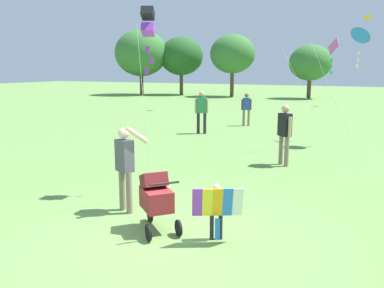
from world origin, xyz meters
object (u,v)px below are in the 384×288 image
person_sitting_far (246,107)px  person_red_shirt (285,130)px  kite_adult_black (148,23)px  kite_green_novelty (331,52)px  kite_orange_delta (360,36)px  stroller (156,196)px  person_adult_flyer (125,162)px  person_couple_left (202,109)px  child_with_butterfly_kite (217,206)px

person_sitting_far → person_red_shirt: bearing=-63.3°
kite_adult_black → kite_green_novelty: bearing=74.3°
kite_adult_black → kite_orange_delta: bearing=67.0°
stroller → person_sitting_far: (-2.92, 13.05, 0.32)m
person_adult_flyer → person_couple_left: size_ratio=0.96×
person_red_shirt → person_sitting_far: 8.19m
kite_adult_black → person_couple_left: (-2.62, 8.18, -2.62)m
kite_adult_black → kite_green_novelty: kite_adult_black is taller
kite_adult_black → person_couple_left: 8.98m
kite_adult_black → person_red_shirt: bearing=63.8°
kite_adult_black → person_red_shirt: size_ratio=2.30×
child_with_butterfly_kite → person_adult_flyer: (-2.12, 0.48, 0.41)m
kite_green_novelty → person_sitting_far: bearing=147.5°
kite_green_novelty → person_couple_left: kite_green_novelty is taller
kite_orange_delta → person_couple_left: size_ratio=2.30×
kite_adult_black → kite_green_novelty: size_ratio=1.03×
person_adult_flyer → stroller: (1.01, -0.53, -0.39)m
child_with_butterfly_kite → person_adult_flyer: size_ratio=0.54×
child_with_butterfly_kite → person_red_shirt: size_ratio=0.54×
kite_adult_black → kite_orange_delta: kite_orange_delta is taller
person_sitting_far → person_couple_left: person_couple_left is taller
kite_orange_delta → person_red_shirt: 5.18m
stroller → person_sitting_far: person_sitting_far is taller
stroller → kite_green_novelty: kite_green_novelty is taller
person_red_shirt → person_couple_left: size_ratio=0.97×
stroller → kite_orange_delta: (2.23, 9.83, 3.23)m
kite_adult_black → person_sitting_far: (-1.71, 11.31, -2.76)m
person_adult_flyer → person_couple_left: bearing=106.7°
child_with_butterfly_kite → kite_green_novelty: (0.12, 10.35, 2.75)m
stroller → kite_green_novelty: bearing=83.2°
child_with_butterfly_kite → kite_green_novelty: size_ratio=0.24×
stroller → kite_green_novelty: size_ratio=0.27×
person_couple_left → person_adult_flyer: bearing=-73.3°
person_adult_flyer → person_sitting_far: (-1.90, 12.52, -0.07)m
child_with_butterfly_kite → kite_green_novelty: 10.72m
person_red_shirt → person_sitting_far: person_red_shirt is taller
person_couple_left → kite_orange_delta: bearing=-0.9°
child_with_butterfly_kite → person_red_shirt: person_red_shirt is taller
person_red_shirt → kite_adult_black: bearing=-116.2°
kite_adult_black → person_adult_flyer: bearing=-80.9°
person_sitting_far → person_couple_left: size_ratio=0.87×
person_red_shirt → kite_orange_delta: bearing=70.2°
kite_orange_delta → kite_green_novelty: bearing=150.1°
person_couple_left → child_with_butterfly_kite: bearing=-63.5°
person_sitting_far → kite_adult_black: bearing=-81.4°
child_with_butterfly_kite → kite_orange_delta: kite_orange_delta is taller
kite_green_novelty → person_red_shirt: kite_green_novelty is taller
stroller → kite_green_novelty: 10.83m
kite_orange_delta → person_couple_left: (-6.05, 0.09, -2.77)m
kite_orange_delta → person_red_shirt: size_ratio=2.38×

